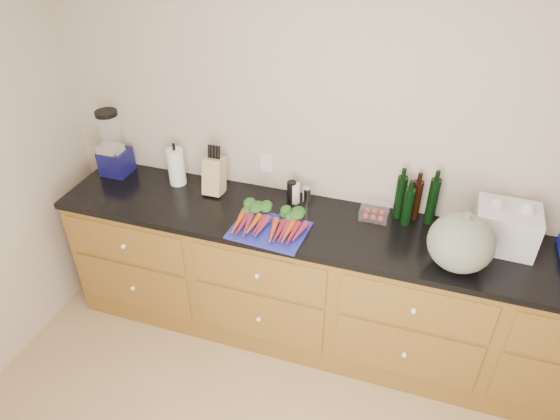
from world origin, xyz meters
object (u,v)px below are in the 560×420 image
(blender_appliance, at_px, (113,147))
(knife_block, at_px, (214,176))
(cutting_board, at_px, (269,230))
(tomato_box, at_px, (374,212))
(carrots, at_px, (271,222))
(squash, at_px, (461,243))
(paper_towel, at_px, (176,167))

(blender_appliance, relative_size, knife_block, 1.90)
(cutting_board, relative_size, tomato_box, 2.57)
(cutting_board, height_order, carrots, carrots)
(squash, bearing_deg, blender_appliance, 172.50)
(cutting_board, height_order, paper_towel, paper_towel)
(carrots, xyz_separation_m, tomato_box, (0.56, 0.29, 0.00))
(tomato_box, bearing_deg, carrots, -152.67)
(paper_towel, bearing_deg, tomato_box, 0.44)
(blender_appliance, bearing_deg, tomato_box, 0.40)
(carrots, bearing_deg, knife_block, 151.42)
(knife_block, bearing_deg, cutting_board, -32.28)
(carrots, xyz_separation_m, knife_block, (-0.47, 0.26, 0.08))
(paper_towel, bearing_deg, carrots, -20.21)
(squash, xyz_separation_m, tomato_box, (-0.48, 0.31, -0.11))
(tomato_box, bearing_deg, cutting_board, -149.42)
(blender_appliance, relative_size, paper_towel, 1.83)
(paper_towel, relative_size, knife_block, 1.04)
(cutting_board, relative_size, squash, 1.27)
(blender_appliance, bearing_deg, carrots, -12.73)
(cutting_board, height_order, knife_block, knife_block)
(paper_towel, bearing_deg, squash, -9.48)
(paper_towel, height_order, knife_block, paper_towel)
(cutting_board, bearing_deg, tomato_box, 30.58)
(cutting_board, bearing_deg, paper_towel, 157.08)
(carrots, relative_size, blender_appliance, 0.94)
(carrots, xyz_separation_m, paper_towel, (-0.76, 0.28, 0.09))
(knife_block, distance_m, tomato_box, 1.04)
(tomato_box, bearing_deg, paper_towel, -179.56)
(carrots, distance_m, blender_appliance, 1.26)
(paper_towel, distance_m, tomato_box, 1.32)
(squash, height_order, tomato_box, squash)
(paper_towel, xyz_separation_m, tomato_box, (1.32, 0.01, -0.09))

